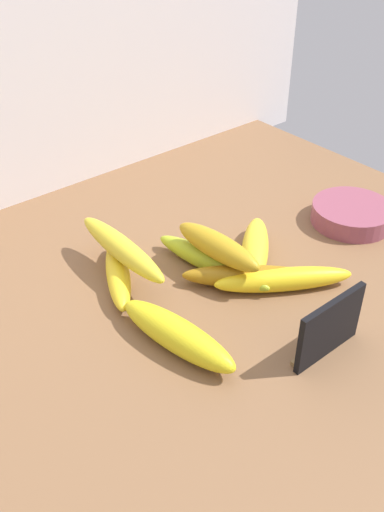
{
  "coord_description": "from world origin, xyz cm",
  "views": [
    {
      "loc": [
        -36.9,
        -49.13,
        54.53
      ],
      "look_at": [
        4.48,
        0.77,
        8.0
      ],
      "focal_mm": 40.28,
      "sensor_mm": 36.0,
      "label": 1
    }
  ],
  "objects": [
    {
      "name": "chalkboard_sign",
      "position": [
        8.55,
        -20.32,
        6.86
      ],
      "size": [
        11.0,
        1.8,
        8.4
      ],
      "color": "black",
      "rests_on": "counter_top"
    },
    {
      "name": "banana_0",
      "position": [
        10.91,
        -5.17,
        4.72
      ],
      "size": [
        17.51,
        16.07,
        3.43
      ],
      "primitive_type": "ellipsoid",
      "rotation": [
        0.0,
        0.0,
        2.42
      ],
      "color": "#9F7015",
      "rests_on": "counter_top"
    },
    {
      "name": "banana_5",
      "position": [
        -5.12,
        -7.91,
        5.17
      ],
      "size": [
        7.22,
        18.59,
        4.34
      ],
      "primitive_type": "ellipsoid",
      "rotation": [
        0.0,
        0.0,
        1.73
      ],
      "color": "yellow",
      "rests_on": "counter_top"
    },
    {
      "name": "banana_3",
      "position": [
        13.73,
        -8.32,
        4.71
      ],
      "size": [
        18.65,
        13.51,
        3.42
      ],
      "primitive_type": "ellipsoid",
      "rotation": [
        0.0,
        0.0,
        5.72
      ],
      "color": "yellow",
      "rests_on": "counter_top"
    },
    {
      "name": "counter_top",
      "position": [
        0.0,
        0.0,
        1.5
      ],
      "size": [
        110.0,
        76.0,
        3.0
      ],
      "primitive_type": "cube",
      "color": "brown",
      "rests_on": "ground"
    },
    {
      "name": "fruit_bowl",
      "position": [
        35.67,
        -3.31,
        4.58
      ],
      "size": [
        13.31,
        13.31,
        3.17
      ],
      "primitive_type": "cylinder",
      "color": "#8C4357",
      "rests_on": "counter_top"
    },
    {
      "name": "back_wall",
      "position": [
        0.0,
        39.0,
        35.0
      ],
      "size": [
        130.0,
        2.0,
        70.0
      ],
      "primitive_type": "cube",
      "color": "silver",
      "rests_on": "ground"
    },
    {
      "name": "banana_2",
      "position": [
        -3.44,
        7.82,
        4.67
      ],
      "size": [
        10.91,
        16.11,
        3.35
      ],
      "primitive_type": "ellipsoid",
      "rotation": [
        0.0,
        0.0,
        4.21
      ],
      "color": "yellow",
      "rests_on": "counter_top"
    },
    {
      "name": "banana_1",
      "position": [
        8.73,
        1.32,
        4.68
      ],
      "size": [
        7.11,
        20.47,
        3.36
      ],
      "primitive_type": "ellipsoid",
      "rotation": [
        0.0,
        0.0,
        4.9
      ],
      "color": "#A8C128",
      "rests_on": "counter_top"
    },
    {
      "name": "banana_7",
      "position": [
        -2.02,
        8.59,
        8.02
      ],
      "size": [
        3.55,
        19.98,
        3.35
      ],
      "primitive_type": "ellipsoid",
      "rotation": [
        0.0,
        0.0,
        4.7
      ],
      "color": "yellow",
      "rests_on": "banana_2"
    },
    {
      "name": "banana_6",
      "position": [
        8.57,
        0.33,
        8.24
      ],
      "size": [
        5.01,
        15.55,
        3.76
      ],
      "primitive_type": "ellipsoid",
      "rotation": [
        0.0,
        0.0,
        4.8
      ],
      "color": "#BB901B",
      "rests_on": "banana_1"
    },
    {
      "name": "banana_4",
      "position": [
        15.53,
        -0.78,
        5.01
      ],
      "size": [
        15.09,
        14.32,
        4.02
      ],
      "primitive_type": "ellipsoid",
      "rotation": [
        0.0,
        0.0,
        0.74
      ],
      "color": "yellow",
      "rests_on": "counter_top"
    }
  ]
}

